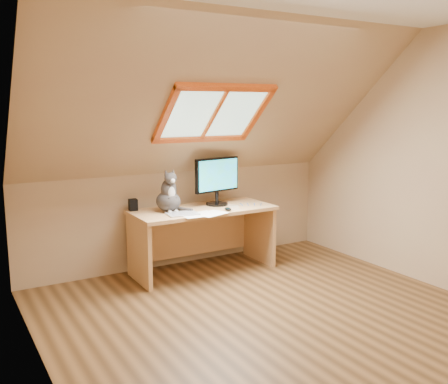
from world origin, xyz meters
TOP-DOWN VIEW (x-y plane):
  - ground at (0.00, 0.00)m, footprint 3.50×3.50m
  - room_shell at (0.00, -0.09)m, footprint 3.52×3.52m
  - desk at (0.06, 1.44)m, footprint 1.45×0.64m
  - monitor at (0.27, 1.45)m, footprint 0.54×0.23m
  - cat at (-0.31, 1.41)m, footprint 0.23×0.28m
  - desk_speaker at (-0.59, 1.63)m, footprint 0.09×0.09m
  - graphics_tablet at (-0.25, 1.22)m, footprint 0.32×0.24m
  - mouse at (0.21, 1.14)m, footprint 0.08×0.11m
  - papers at (-0.06, 1.12)m, footprint 0.35×0.30m
  - cables at (0.49, 1.26)m, footprint 0.51×0.26m

SIDE VIEW (x-z plane):
  - ground at x=0.00m, z-range 0.00..0.00m
  - desk at x=0.06m, z-range 0.12..0.78m
  - papers at x=-0.06m, z-range 0.66..0.67m
  - cables at x=0.49m, z-range 0.66..0.67m
  - graphics_tablet at x=-0.25m, z-range 0.66..0.68m
  - mouse at x=0.21m, z-range 0.66..0.70m
  - desk_speaker at x=-0.59m, z-range 0.66..0.78m
  - cat at x=-0.31m, z-range 0.60..1.03m
  - monitor at x=0.27m, z-range 0.70..1.20m
  - room_shell at x=0.00m, z-range 0.23..2.64m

